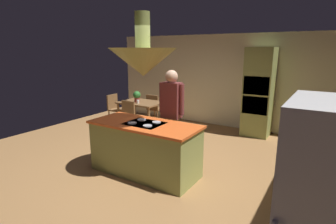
{
  "coord_description": "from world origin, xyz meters",
  "views": [
    {
      "loc": [
        2.65,
        -3.69,
        2.13
      ],
      "look_at": [
        0.1,
        0.4,
        1.0
      ],
      "focal_mm": 28.46,
      "sensor_mm": 36.0,
      "label": 1
    }
  ],
  "objects_px": {
    "kitchen_island": "(145,148)",
    "potted_plant_on_table": "(137,96)",
    "dining_table": "(141,106)",
    "chair_facing_island": "(126,116)",
    "chair_by_back_wall": "(154,107)",
    "person_at_island": "(171,110)",
    "cup_on_table": "(138,102)",
    "oven_tower": "(258,93)",
    "chair_at_corner": "(115,107)"
  },
  "relations": [
    {
      "from": "chair_facing_island",
      "to": "chair_by_back_wall",
      "type": "relative_size",
      "value": 1.0
    },
    {
      "from": "oven_tower",
      "to": "cup_on_table",
      "type": "height_order",
      "value": "oven_tower"
    },
    {
      "from": "kitchen_island",
      "to": "chair_at_corner",
      "type": "relative_size",
      "value": 2.21
    },
    {
      "from": "chair_at_corner",
      "to": "dining_table",
      "type": "bearing_deg",
      "value": -90.0
    },
    {
      "from": "dining_table",
      "to": "chair_by_back_wall",
      "type": "distance_m",
      "value": 0.65
    },
    {
      "from": "chair_at_corner",
      "to": "kitchen_island",
      "type": "bearing_deg",
      "value": -128.41
    },
    {
      "from": "chair_facing_island",
      "to": "oven_tower",
      "type": "bearing_deg",
      "value": 32.31
    },
    {
      "from": "kitchen_island",
      "to": "chair_at_corner",
      "type": "height_order",
      "value": "kitchen_island"
    },
    {
      "from": "oven_tower",
      "to": "chair_facing_island",
      "type": "bearing_deg",
      "value": -147.69
    },
    {
      "from": "chair_by_back_wall",
      "to": "potted_plant_on_table",
      "type": "distance_m",
      "value": 0.84
    },
    {
      "from": "kitchen_island",
      "to": "cup_on_table",
      "type": "distance_m",
      "value": 2.53
    },
    {
      "from": "kitchen_island",
      "to": "potted_plant_on_table",
      "type": "bearing_deg",
      "value": 131.22
    },
    {
      "from": "oven_tower",
      "to": "dining_table",
      "type": "xyz_separation_m",
      "value": [
        -2.8,
        -1.14,
        -0.44
      ]
    },
    {
      "from": "potted_plant_on_table",
      "to": "cup_on_table",
      "type": "relative_size",
      "value": 3.33
    },
    {
      "from": "cup_on_table",
      "to": "potted_plant_on_table",
      "type": "bearing_deg",
      "value": 136.86
    },
    {
      "from": "dining_table",
      "to": "person_at_island",
      "type": "relative_size",
      "value": 0.64
    },
    {
      "from": "chair_by_back_wall",
      "to": "chair_at_corner",
      "type": "bearing_deg",
      "value": 33.48
    },
    {
      "from": "oven_tower",
      "to": "chair_at_corner",
      "type": "height_order",
      "value": "oven_tower"
    },
    {
      "from": "kitchen_island",
      "to": "chair_at_corner",
      "type": "distance_m",
      "value": 3.38
    },
    {
      "from": "potted_plant_on_table",
      "to": "chair_at_corner",
      "type": "bearing_deg",
      "value": 174.09
    },
    {
      "from": "cup_on_table",
      "to": "chair_facing_island",
      "type": "bearing_deg",
      "value": -97.99
    },
    {
      "from": "kitchen_island",
      "to": "potted_plant_on_table",
      "type": "relative_size",
      "value": 6.42
    },
    {
      "from": "dining_table",
      "to": "chair_at_corner",
      "type": "relative_size",
      "value": 1.31
    },
    {
      "from": "cup_on_table",
      "to": "person_at_island",
      "type": "bearing_deg",
      "value": -34.37
    },
    {
      "from": "oven_tower",
      "to": "person_at_island",
      "type": "height_order",
      "value": "oven_tower"
    },
    {
      "from": "oven_tower",
      "to": "chair_at_corner",
      "type": "bearing_deg",
      "value": -163.04
    },
    {
      "from": "potted_plant_on_table",
      "to": "cup_on_table",
      "type": "distance_m",
      "value": 0.2
    },
    {
      "from": "person_at_island",
      "to": "oven_tower",
      "type": "bearing_deg",
      "value": 68.93
    },
    {
      "from": "kitchen_island",
      "to": "chair_by_back_wall",
      "type": "relative_size",
      "value": 2.21
    },
    {
      "from": "person_at_island",
      "to": "chair_facing_island",
      "type": "xyz_separation_m",
      "value": [
        -1.82,
        0.78,
        -0.52
      ]
    },
    {
      "from": "kitchen_island",
      "to": "chair_facing_island",
      "type": "xyz_separation_m",
      "value": [
        -1.7,
        1.47,
        0.04
      ]
    },
    {
      "from": "kitchen_island",
      "to": "dining_table",
      "type": "height_order",
      "value": "kitchen_island"
    },
    {
      "from": "chair_by_back_wall",
      "to": "person_at_island",
      "type": "bearing_deg",
      "value": 131.8
    },
    {
      "from": "oven_tower",
      "to": "chair_facing_island",
      "type": "xyz_separation_m",
      "value": [
        -2.8,
        -1.77,
        -0.59
      ]
    },
    {
      "from": "chair_at_corner",
      "to": "potted_plant_on_table",
      "type": "relative_size",
      "value": 2.9
    },
    {
      "from": "chair_facing_island",
      "to": "dining_table",
      "type": "bearing_deg",
      "value": 90.0
    },
    {
      "from": "chair_by_back_wall",
      "to": "chair_at_corner",
      "type": "relative_size",
      "value": 1.0
    },
    {
      "from": "person_at_island",
      "to": "chair_at_corner",
      "type": "relative_size",
      "value": 2.03
    },
    {
      "from": "person_at_island",
      "to": "potted_plant_on_table",
      "type": "xyz_separation_m",
      "value": [
        -1.88,
        1.31,
        -0.1
      ]
    },
    {
      "from": "kitchen_island",
      "to": "dining_table",
      "type": "bearing_deg",
      "value": 128.99
    },
    {
      "from": "kitchen_island",
      "to": "potted_plant_on_table",
      "type": "distance_m",
      "value": 2.71
    },
    {
      "from": "kitchen_island",
      "to": "dining_table",
      "type": "distance_m",
      "value": 2.71
    },
    {
      "from": "oven_tower",
      "to": "chair_facing_island",
      "type": "relative_size",
      "value": 2.52
    },
    {
      "from": "person_at_island",
      "to": "chair_facing_island",
      "type": "bearing_deg",
      "value": 156.83
    },
    {
      "from": "oven_tower",
      "to": "cup_on_table",
      "type": "distance_m",
      "value": 3.07
    },
    {
      "from": "cup_on_table",
      "to": "kitchen_island",
      "type": "bearing_deg",
      "value": -49.15
    },
    {
      "from": "kitchen_island",
      "to": "cup_on_table",
      "type": "relative_size",
      "value": 21.41
    },
    {
      "from": "kitchen_island",
      "to": "potted_plant_on_table",
      "type": "xyz_separation_m",
      "value": [
        -1.76,
        2.01,
        0.47
      ]
    },
    {
      "from": "chair_by_back_wall",
      "to": "cup_on_table",
      "type": "xyz_separation_m",
      "value": [
        0.06,
        -0.83,
        0.3
      ]
    },
    {
      "from": "person_at_island",
      "to": "chair_facing_island",
      "type": "relative_size",
      "value": 2.03
    }
  ]
}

